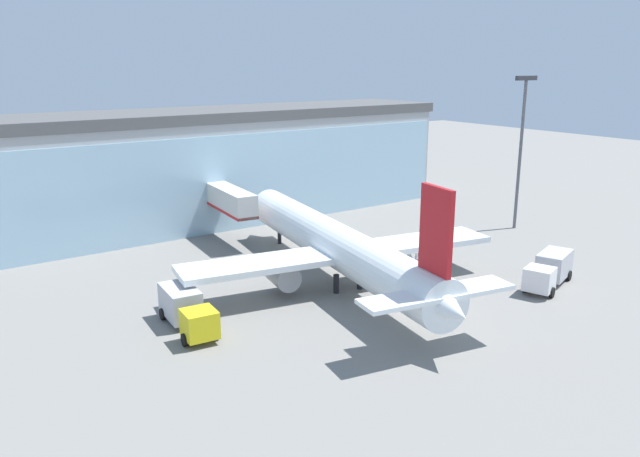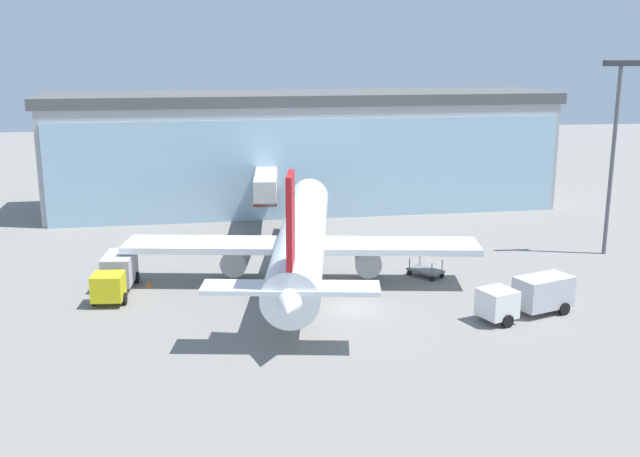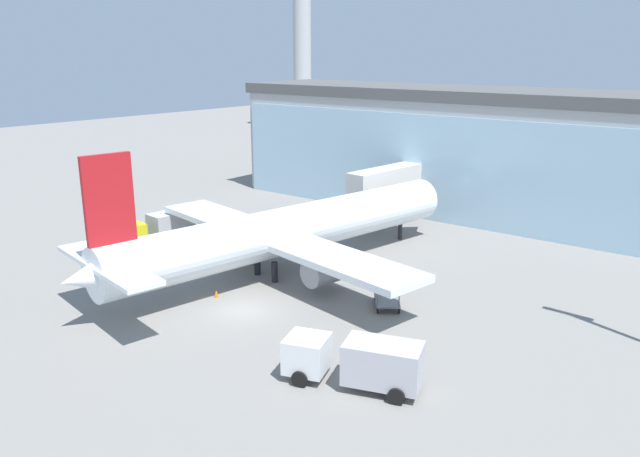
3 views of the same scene
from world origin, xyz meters
name	(u,v)px [view 2 (image 2 of 3)]	position (x,y,z in m)	size (l,w,h in m)	color
ground	(354,308)	(0.00, 0.00, 0.00)	(240.00, 240.00, 0.00)	gray
terminal_building	(304,150)	(0.00, 35.33, 6.65)	(58.46, 15.32, 13.30)	#A4A4A4
jet_bridge	(266,184)	(-4.84, 26.35, 4.50)	(3.27, 13.62, 5.87)	beige
apron_light_mast	(614,141)	(25.12, 11.56, 10.35)	(3.20, 0.40, 17.27)	#59595E
airplane	(302,238)	(-3.04, 7.43, 3.41)	(28.33, 35.84, 11.06)	white
catering_truck	(116,274)	(-17.55, 5.77, 1.47)	(2.88, 7.42, 2.65)	yellow
fuel_truck	(529,296)	(11.88, -3.03, 1.47)	(7.61, 4.64, 2.65)	silver
baggage_cart	(426,271)	(7.12, 6.79, 0.50)	(3.01, 3.18, 1.50)	slate
safety_cone_nose	(308,305)	(-3.29, 0.34, 0.28)	(0.36, 0.36, 0.55)	orange
safety_cone_wingtip	(149,284)	(-15.20, 6.66, 0.28)	(0.36, 0.36, 0.55)	orange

